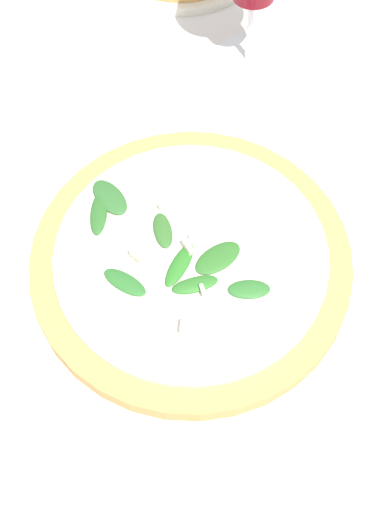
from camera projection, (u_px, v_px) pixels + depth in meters
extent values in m
plane|color=silver|center=(219.00, 295.00, 0.65)|extent=(6.00, 6.00, 0.00)
cylinder|color=silver|center=(192.00, 269.00, 0.66)|extent=(0.31, 0.31, 0.01)
cylinder|color=tan|center=(192.00, 261.00, 0.65)|extent=(0.29, 0.29, 0.02)
cylinder|color=silver|center=(192.00, 254.00, 0.64)|extent=(0.25, 0.25, 0.01)
ellipsoid|color=#326528|center=(160.00, 233.00, 0.64)|extent=(0.04, 0.04, 0.01)
ellipsoid|color=#2B6A2A|center=(125.00, 282.00, 0.62)|extent=(0.02, 0.04, 0.01)
ellipsoid|color=#2D6C2B|center=(249.00, 289.00, 0.61)|extent=(0.04, 0.04, 0.01)
ellipsoid|color=#2B6327|center=(99.00, 213.00, 0.65)|extent=(0.05, 0.04, 0.01)
ellipsoid|color=#2E642C|center=(110.00, 197.00, 0.66)|extent=(0.03, 0.05, 0.01)
ellipsoid|color=#2A7324|center=(180.00, 265.00, 0.62)|extent=(0.05, 0.03, 0.01)
ellipsoid|color=#2D6826|center=(218.00, 258.00, 0.63)|extent=(0.05, 0.03, 0.01)
ellipsoid|color=#2C6D26|center=(195.00, 285.00, 0.62)|extent=(0.04, 0.03, 0.01)
cube|color=#EFE5C6|center=(136.00, 256.00, 0.62)|extent=(0.00, 0.01, 0.01)
cube|color=#EFE5C6|center=(164.00, 205.00, 0.65)|extent=(0.01, 0.01, 0.01)
cube|color=#EFE5C6|center=(190.00, 241.00, 0.63)|extent=(0.01, 0.01, 0.01)
cube|color=#EFE5C6|center=(187.00, 247.00, 0.63)|extent=(0.01, 0.01, 0.01)
cube|color=#EFE5C6|center=(182.00, 326.00, 0.59)|extent=(0.01, 0.01, 0.01)
cube|color=#EFE5C6|center=(206.00, 293.00, 0.61)|extent=(0.01, 0.01, 0.01)
cylinder|color=white|center=(247.00, 57.00, 0.80)|extent=(0.08, 0.08, 0.00)
cylinder|color=white|center=(250.00, 28.00, 0.77)|extent=(0.01, 0.01, 0.08)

